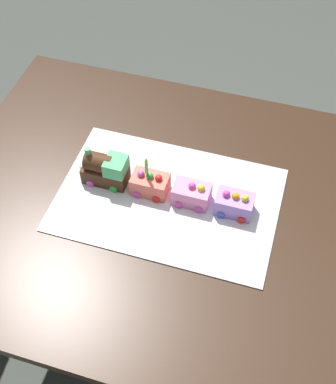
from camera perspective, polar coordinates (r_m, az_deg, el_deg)
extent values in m
plane|color=#474C44|center=(2.07, 1.84, -14.35)|extent=(8.00, 8.00, 0.00)
cube|color=#382316|center=(1.44, 2.56, -2.44)|extent=(1.40, 1.00, 0.03)
cube|color=#382316|center=(2.16, -11.28, 4.85)|extent=(0.07, 0.07, 0.71)
cube|color=silver|center=(1.45, 0.00, -0.79)|extent=(0.60, 0.40, 0.00)
cube|color=#472816|center=(1.48, -6.74, 1.92)|extent=(0.12, 0.06, 0.05)
cylinder|color=#472816|center=(1.45, -7.48, 3.18)|extent=(0.07, 0.05, 0.05)
cube|color=#59CC7A|center=(1.44, -5.64, 2.84)|extent=(0.06, 0.06, 0.04)
cylinder|color=#59CC7A|center=(1.44, -8.64, 4.24)|extent=(0.02, 0.02, 0.03)
sphere|color=#F4EFCC|center=(1.50, -9.21, 2.67)|extent=(0.02, 0.02, 0.02)
cylinder|color=#D84CB2|center=(1.48, -8.42, 0.83)|extent=(0.02, 0.01, 0.02)
cylinder|color=green|center=(1.46, -5.95, 0.23)|extent=(0.02, 0.01, 0.02)
cylinder|color=orange|center=(1.52, -7.41, 2.84)|extent=(0.02, 0.01, 0.02)
cylinder|color=#D84CB2|center=(1.50, -4.98, 2.28)|extent=(0.02, 0.01, 0.02)
cube|color=#F27260|center=(1.45, -1.95, 0.86)|extent=(0.10, 0.06, 0.06)
cylinder|color=#D84CB2|center=(1.45, -3.41, -0.38)|extent=(0.02, 0.01, 0.02)
cylinder|color=red|center=(1.43, -1.33, -0.88)|extent=(0.02, 0.01, 0.02)
cylinder|color=green|center=(1.49, -2.50, 1.70)|extent=(0.02, 0.01, 0.02)
cylinder|color=red|center=(1.48, -0.48, 1.23)|extent=(0.02, 0.01, 0.02)
sphere|color=green|center=(1.42, -1.98, 1.73)|extent=(0.02, 0.02, 0.02)
sphere|color=red|center=(1.42, -1.02, 1.51)|extent=(0.02, 0.02, 0.02)
sphere|color=#D84CB2|center=(1.43, -2.94, 1.95)|extent=(0.02, 0.02, 0.02)
cube|color=pink|center=(1.43, 2.57, -0.21)|extent=(0.10, 0.06, 0.06)
cylinder|color=#D84CB2|center=(1.42, 1.09, -1.47)|extent=(0.02, 0.01, 0.02)
cylinder|color=#D84CB2|center=(1.41, 3.23, -1.98)|extent=(0.02, 0.01, 0.02)
cylinder|color=#D84CB2|center=(1.46, 1.88, 0.68)|extent=(0.02, 0.01, 0.02)
cylinder|color=#4C59D8|center=(1.46, 3.96, 0.20)|extent=(0.02, 0.01, 0.02)
sphere|color=#D84CB2|center=(1.40, 2.61, 0.66)|extent=(0.02, 0.02, 0.02)
sphere|color=yellow|center=(1.40, 3.60, 0.43)|extent=(0.02, 0.02, 0.02)
cube|color=#AD84E0|center=(1.41, 7.18, -1.29)|extent=(0.10, 0.06, 0.06)
cylinder|color=#4C59D8|center=(1.41, 5.71, -2.57)|extent=(0.02, 0.01, 0.02)
cylinder|color=red|center=(1.41, 7.89, -3.09)|extent=(0.02, 0.01, 0.02)
cylinder|color=#4C59D8|center=(1.45, 6.36, -0.37)|extent=(0.02, 0.01, 0.02)
cylinder|color=red|center=(1.45, 8.48, -0.86)|extent=(0.02, 0.01, 0.02)
sphere|color=#D84CB2|center=(1.39, 6.31, -0.21)|extent=(0.02, 0.02, 0.02)
sphere|color=yellow|center=(1.39, 8.32, -0.68)|extent=(0.02, 0.02, 0.02)
sphere|color=orange|center=(1.39, 7.32, -0.44)|extent=(0.02, 0.02, 0.02)
cylinder|color=#66D872|center=(1.40, -2.34, 2.71)|extent=(0.01, 0.01, 0.05)
cone|color=yellow|center=(1.37, -2.39, 3.54)|extent=(0.01, 0.01, 0.01)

